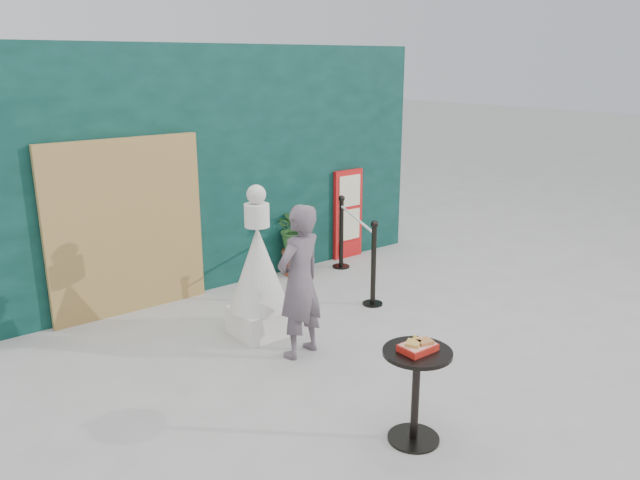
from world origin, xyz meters
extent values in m
plane|color=#ADAAA5|center=(0.00, 0.00, 0.00)|extent=(60.00, 60.00, 0.00)
cube|color=#092B25|center=(0.00, 3.15, 1.50)|extent=(6.00, 0.30, 3.00)
cube|color=tan|center=(-1.40, 2.94, 1.00)|extent=(1.80, 0.08, 2.00)
imported|color=#61535B|center=(-0.54, 0.84, 0.76)|extent=(0.62, 0.47, 1.52)
cube|color=red|center=(1.90, 2.96, 0.65)|extent=(0.50, 0.06, 1.30)
cube|color=beige|center=(1.90, 2.92, 1.00)|extent=(0.38, 0.02, 0.45)
cube|color=beige|center=(1.90, 2.92, 0.50)|extent=(0.38, 0.02, 0.45)
cube|color=red|center=(1.90, 2.92, 0.15)|extent=(0.38, 0.02, 0.18)
cube|color=white|center=(-0.59, 1.49, 0.15)|extent=(0.54, 0.54, 0.30)
cone|color=white|center=(-0.59, 1.49, 0.74)|extent=(0.63, 0.63, 0.89)
cylinder|color=white|center=(-0.59, 1.49, 1.30)|extent=(0.26, 0.26, 0.24)
sphere|color=silver|center=(-0.59, 1.49, 1.52)|extent=(0.20, 0.20, 0.20)
cylinder|color=black|center=(-0.72, -0.87, 0.01)|extent=(0.40, 0.40, 0.02)
cylinder|color=black|center=(-0.72, -0.87, 0.36)|extent=(0.06, 0.06, 0.72)
cylinder|color=black|center=(-0.72, -0.87, 0.73)|extent=(0.52, 0.52, 0.03)
cube|color=#B61C13|center=(-0.72, -0.87, 0.78)|extent=(0.26, 0.19, 0.05)
cube|color=red|center=(-0.72, -0.87, 0.80)|extent=(0.24, 0.17, 0.00)
cube|color=#E5C354|center=(-0.76, -0.86, 0.82)|extent=(0.15, 0.14, 0.02)
cube|color=#C88249|center=(-0.67, -0.89, 0.82)|extent=(0.13, 0.13, 0.02)
cone|color=gold|center=(-0.70, -0.82, 0.83)|extent=(0.06, 0.06, 0.06)
cylinder|color=brown|center=(0.85, 2.81, 0.14)|extent=(0.35, 0.35, 0.29)
cylinder|color=brown|center=(0.85, 2.81, 0.31)|extent=(0.39, 0.39, 0.05)
imported|color=#2C5B27|center=(0.85, 2.81, 0.66)|extent=(0.57, 0.50, 0.64)
cylinder|color=black|center=(0.92, 1.35, 0.01)|extent=(0.24, 0.24, 0.02)
cylinder|color=black|center=(0.92, 1.35, 0.48)|extent=(0.06, 0.06, 0.96)
sphere|color=black|center=(0.92, 1.35, 0.99)|extent=(0.09, 0.09, 0.09)
cylinder|color=black|center=(1.52, 2.65, 0.01)|extent=(0.24, 0.24, 0.02)
cylinder|color=black|center=(1.52, 2.65, 0.48)|extent=(0.06, 0.06, 0.96)
sphere|color=black|center=(1.52, 2.65, 0.99)|extent=(0.09, 0.09, 0.09)
cylinder|color=white|center=(1.22, 2.00, 0.88)|extent=(0.63, 1.31, 0.03)
camera|label=1|loc=(-3.87, -3.72, 2.82)|focal=35.00mm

